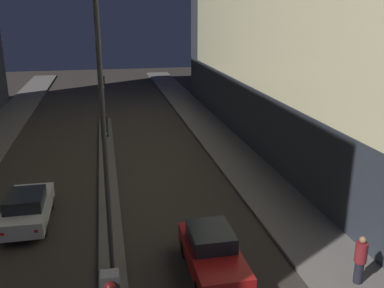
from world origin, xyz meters
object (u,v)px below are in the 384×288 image
(car_left_lane, at_px, (27,208))
(traffic_light_mid, at_px, (105,141))
(street_lamp, at_px, (102,98))
(car_right_lane, at_px, (212,253))
(traffic_light_far, at_px, (103,92))
(pedestrian_on_right_sidewalk, at_px, (360,259))

(car_left_lane, bearing_deg, traffic_light_mid, 10.69)
(traffic_light_mid, height_order, street_lamp, street_lamp)
(car_left_lane, xyz_separation_m, car_right_lane, (6.80, -5.03, 0.02))
(traffic_light_far, height_order, pedestrian_on_right_sidewalk, traffic_light_far)
(traffic_light_mid, bearing_deg, street_lamp, -90.00)
(traffic_light_far, relative_size, car_left_lane, 1.01)
(traffic_light_mid, xyz_separation_m, pedestrian_on_right_sidewalk, (7.92, -7.39, -2.28))
(pedestrian_on_right_sidewalk, bearing_deg, traffic_light_mid, 137.01)
(traffic_light_mid, height_order, car_left_lane, traffic_light_mid)
(traffic_light_mid, xyz_separation_m, traffic_light_far, (0.00, 11.96, 0.00))
(traffic_light_mid, bearing_deg, traffic_light_far, 90.00)
(traffic_light_mid, distance_m, pedestrian_on_right_sidewalk, 11.07)
(traffic_light_mid, relative_size, pedestrian_on_right_sidewalk, 2.54)
(pedestrian_on_right_sidewalk, bearing_deg, car_right_lane, 159.28)
(traffic_light_far, relative_size, street_lamp, 0.45)
(traffic_light_far, distance_m, car_left_lane, 13.30)
(pedestrian_on_right_sidewalk, bearing_deg, street_lamp, 163.38)
(street_lamp, xyz_separation_m, pedestrian_on_right_sidewalk, (7.92, -2.36, -5.17))
(car_right_lane, bearing_deg, traffic_light_mid, 120.92)
(street_lamp, height_order, pedestrian_on_right_sidewalk, street_lamp)
(street_lamp, height_order, car_left_lane, street_lamp)
(traffic_light_far, distance_m, car_right_lane, 18.13)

